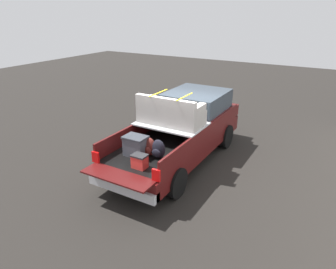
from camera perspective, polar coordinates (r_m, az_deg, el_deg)
The scene contains 2 objects.
ground_plane at distance 9.65m, azimuth 1.80°, elevation -4.89°, with size 40.00×40.00×0.00m, color black.
pickup_truck at distance 9.56m, azimuth 2.96°, elevation 1.22°, with size 6.05×2.06×2.23m.
Camera 1 is at (-7.57, -4.07, 4.40)m, focal length 32.88 mm.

